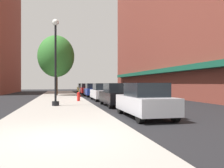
# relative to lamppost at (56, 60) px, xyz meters

# --- Properties ---
(ground_plane) EXTENTS (90.00, 90.00, 0.00)m
(ground_plane) POSITION_rel_lamppost_xyz_m (4.27, 8.23, -3.20)
(ground_plane) COLOR black
(sidewalk_slab) EXTENTS (4.80, 50.00, 0.12)m
(sidewalk_slab) POSITION_rel_lamppost_xyz_m (0.27, 9.23, -3.14)
(sidewalk_slab) COLOR gray
(sidewalk_slab) RESTS_ON ground
(building_right_brick) EXTENTS (6.80, 40.00, 20.95)m
(building_right_brick) POSITION_rel_lamppost_xyz_m (15.26, 12.23, 7.25)
(building_right_brick) COLOR brown
(building_right_brick) RESTS_ON ground
(lamppost) EXTENTS (0.48, 0.48, 5.90)m
(lamppost) POSITION_rel_lamppost_xyz_m (0.00, 0.00, 0.00)
(lamppost) COLOR black
(lamppost) RESTS_ON sidewalk_slab
(fire_hydrant) EXTENTS (0.33, 0.26, 0.79)m
(fire_hydrant) POSITION_rel_lamppost_xyz_m (1.87, 4.09, -2.68)
(fire_hydrant) COLOR red
(fire_hydrant) RESTS_ON sidewalk_slab
(parking_meter_near) EXTENTS (0.14, 0.09, 1.31)m
(parking_meter_near) POSITION_rel_lamppost_xyz_m (2.32, 8.62, -2.25)
(parking_meter_near) COLOR slate
(parking_meter_near) RESTS_ON sidewalk_slab
(tree_near) EXTENTS (4.68, 4.68, 7.75)m
(tree_near) POSITION_rel_lamppost_xyz_m (-0.20, 14.90, 1.96)
(tree_near) COLOR #4C3823
(tree_near) RESTS_ON sidewalk_slab
(car_silver) EXTENTS (1.80, 4.30, 1.66)m
(car_silver) POSITION_rel_lamppost_xyz_m (4.27, -5.81, -2.39)
(car_silver) COLOR black
(car_silver) RESTS_ON ground
(car_black) EXTENTS (1.80, 4.30, 1.66)m
(car_black) POSITION_rel_lamppost_xyz_m (4.27, 0.03, -2.39)
(car_black) COLOR black
(car_black) RESTS_ON ground
(car_white) EXTENTS (1.80, 4.30, 1.66)m
(car_white) POSITION_rel_lamppost_xyz_m (4.27, 5.93, -2.39)
(car_white) COLOR black
(car_white) RESTS_ON ground
(car_blue) EXTENTS (1.80, 4.30, 1.66)m
(car_blue) POSITION_rel_lamppost_xyz_m (4.27, 12.91, -2.39)
(car_blue) COLOR black
(car_blue) RESTS_ON ground
(car_red) EXTENTS (1.80, 4.30, 1.66)m
(car_red) POSITION_rel_lamppost_xyz_m (4.27, 20.09, -2.39)
(car_red) COLOR black
(car_red) RESTS_ON ground
(car_yellow) EXTENTS (1.80, 4.30, 1.66)m
(car_yellow) POSITION_rel_lamppost_xyz_m (4.27, 26.04, -2.39)
(car_yellow) COLOR black
(car_yellow) RESTS_ON ground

